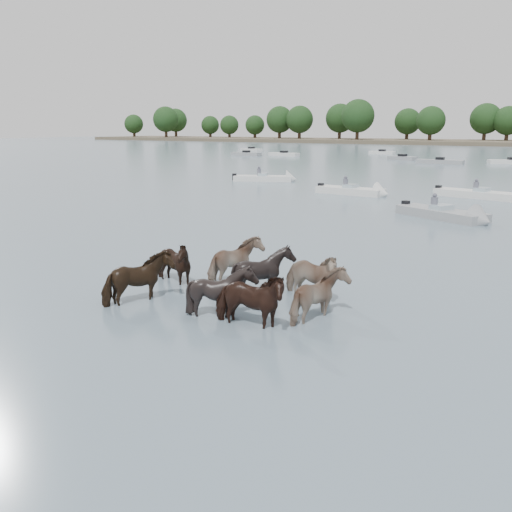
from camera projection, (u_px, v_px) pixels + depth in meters
The scene contains 8 objects.
ground at pixel (216, 327), 13.11m from camera, with size 400.00×400.00×0.00m, color slate.
shoreline at pixel (305, 140), 173.02m from camera, with size 160.00×30.00×1.00m, color #4C4233.
pony_herd at pixel (235, 281), 14.91m from camera, with size 7.20×4.97×1.69m.
motorboat_a at pixel (360, 192), 38.32m from camera, with size 5.61×2.12×1.92m.
motorboat_b at pixel (453, 216), 27.98m from camera, with size 5.58×3.88×1.92m.
motorboat_c at pixel (494, 196), 36.02m from camera, with size 6.90×3.05×1.92m.
motorboat_f at pixel (271, 179), 47.99m from camera, with size 5.76×3.75×1.92m.
treeline at pixel (323, 120), 168.30m from camera, with size 151.26×21.88×12.53m.
Camera 1 is at (7.17, -10.08, 4.77)m, focal length 37.61 mm.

